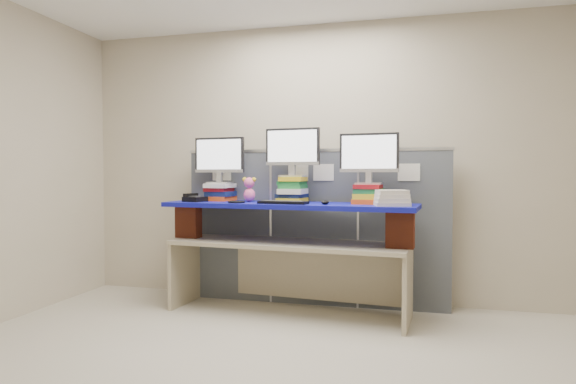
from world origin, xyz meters
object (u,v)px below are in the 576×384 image
(desk, at_px, (288,256))
(blue_board, at_px, (288,205))
(monitor_right, at_px, (369,155))
(desk_phone, at_px, (194,199))
(keyboard, at_px, (283,202))
(monitor_center, at_px, (293,149))
(monitor_left, at_px, (219,157))

(desk, bearing_deg, blue_board, 95.39)
(monitor_right, height_order, desk_phone, monitor_right)
(blue_board, height_order, keyboard, keyboard)
(desk, bearing_deg, keyboard, -87.09)
(keyboard, distance_m, desk_phone, 0.92)
(monitor_right, distance_m, keyboard, 0.87)
(keyboard, bearing_deg, monitor_right, 22.84)
(monitor_right, bearing_deg, keyboard, -159.08)
(monitor_center, bearing_deg, desk_phone, -166.14)
(keyboard, bearing_deg, monitor_left, 162.44)
(monitor_right, bearing_deg, monitor_center, 180.00)
(keyboard, bearing_deg, desk_phone, 179.06)
(monitor_left, bearing_deg, monitor_right, 0.00)
(monitor_center, bearing_deg, blue_board, -91.39)
(keyboard, bearing_deg, monitor_center, 92.96)
(monitor_right, xyz_separation_m, keyboard, (-0.73, -0.20, -0.42))
(monitor_left, xyz_separation_m, monitor_center, (0.76, -0.07, 0.07))
(desk, xyz_separation_m, keyboard, (-0.01, -0.15, 0.50))
(keyboard, bearing_deg, desk, 94.83)
(monitor_left, distance_m, desk_phone, 0.48)
(blue_board, bearing_deg, monitor_left, 171.13)
(monitor_left, height_order, monitor_center, monitor_center)
(desk_phone, bearing_deg, monitor_right, 20.80)
(blue_board, xyz_separation_m, keyboard, (-0.01, -0.15, 0.03))
(desk, relative_size, keyboard, 4.91)
(blue_board, bearing_deg, desk_phone, -173.30)
(desk, height_order, monitor_left, monitor_left)
(desk, height_order, monitor_center, monitor_center)
(desk, relative_size, monitor_center, 4.28)
(blue_board, height_order, monitor_right, monitor_right)
(desk, relative_size, monitor_left, 4.28)
(monitor_left, relative_size, keyboard, 1.15)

